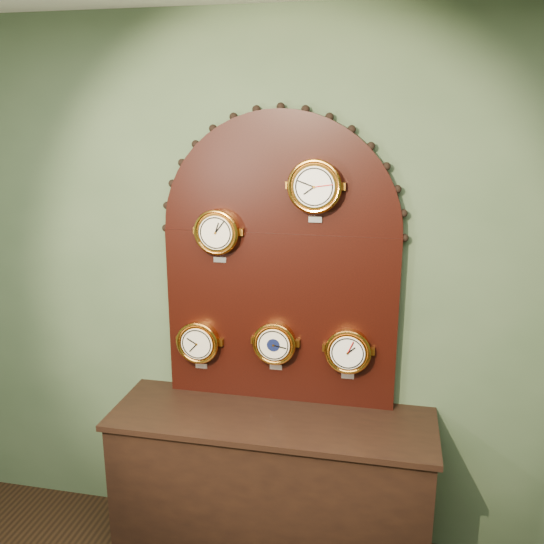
% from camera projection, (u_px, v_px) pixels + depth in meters
% --- Properties ---
extents(wall_back, '(4.00, 0.00, 4.00)m').
position_uv_depth(wall_back, '(282.00, 293.00, 3.06)').
color(wall_back, '#42563B').
rests_on(wall_back, ground).
extents(shop_counter, '(1.60, 0.50, 0.80)m').
position_uv_depth(shop_counter, '(271.00, 490.00, 3.07)').
color(shop_counter, black).
rests_on(shop_counter, ground_plane).
extents(display_board, '(1.26, 0.06, 1.53)m').
position_uv_depth(display_board, '(280.00, 253.00, 2.95)').
color(display_board, black).
rests_on(display_board, shop_counter).
extents(roman_clock, '(0.23, 0.08, 0.28)m').
position_uv_depth(roman_clock, '(217.00, 232.00, 2.92)').
color(roman_clock, orange).
rests_on(roman_clock, display_board).
extents(arabic_clock, '(0.26, 0.08, 0.31)m').
position_uv_depth(arabic_clock, '(315.00, 186.00, 2.76)').
color(arabic_clock, orange).
rests_on(arabic_clock, display_board).
extents(hygrometer, '(0.23, 0.08, 0.28)m').
position_uv_depth(hygrometer, '(199.00, 342.00, 3.10)').
color(hygrometer, orange).
rests_on(hygrometer, display_board).
extents(barometer, '(0.23, 0.08, 0.28)m').
position_uv_depth(barometer, '(275.00, 343.00, 3.01)').
color(barometer, orange).
rests_on(barometer, display_board).
extents(tide_clock, '(0.23, 0.08, 0.28)m').
position_uv_depth(tide_clock, '(348.00, 351.00, 2.94)').
color(tide_clock, orange).
rests_on(tide_clock, display_board).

